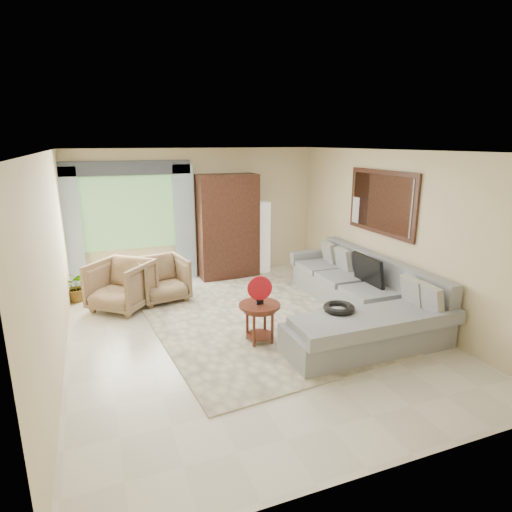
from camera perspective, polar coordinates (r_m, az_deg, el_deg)
name	(u,v)px	position (r m, az deg, el deg)	size (l,w,h in m)	color
ground	(249,332)	(6.42, -0.97, -10.07)	(6.00, 6.00, 0.00)	silver
area_rug	(254,320)	(6.78, -0.23, -8.54)	(3.00, 4.00, 0.02)	beige
sectional_sofa	(359,302)	(6.94, 13.58, -6.00)	(2.30, 3.46, 0.90)	gray
tv_screen	(368,270)	(7.10, 14.69, -1.86)	(0.06, 0.74, 0.48)	black
garden_hose	(339,308)	(5.93, 11.01, -6.81)	(0.43, 0.43, 0.09)	black
coffee_table	(260,322)	(5.98, 0.48, -8.84)	(0.57, 0.57, 0.57)	#441912
red_disc	(260,288)	(5.80, 0.49, -4.31)	(0.34, 0.34, 0.03)	#AF111B
armchair_left	(121,285)	(7.46, -17.54, -3.72)	(0.88, 0.91, 0.83)	#9E7756
armchair_right	(161,279)	(7.68, -12.50, -3.04)	(0.82, 0.85, 0.77)	olive
potted_plant	(77,286)	(8.12, -22.79, -3.75)	(0.49, 0.42, 0.54)	#999999
armoire	(228,226)	(8.73, -3.78, 3.96)	(1.20, 0.55, 2.10)	black
floor_lamp	(263,237)	(9.11, 0.95, 2.53)	(0.24, 0.24, 1.50)	silver
window	(129,213)	(8.56, -16.63, 5.52)	(1.80, 0.04, 1.40)	#669E59
curtain_left	(70,231)	(8.50, -23.51, 3.11)	(0.40, 0.08, 2.30)	#9EB7CC
curtain_right	(185,223)	(8.65, -9.51, 4.36)	(0.40, 0.08, 2.30)	#9EB7CC
valance	(125,168)	(8.40, -17.02, 11.17)	(2.40, 0.12, 0.26)	#1E232D
wall_mirror	(381,202)	(7.39, 16.35, 6.87)	(0.05, 1.70, 1.05)	black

